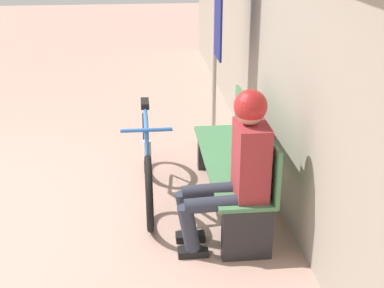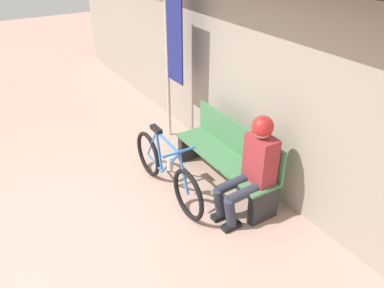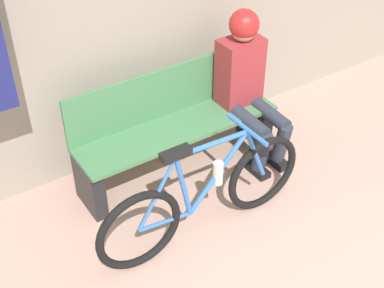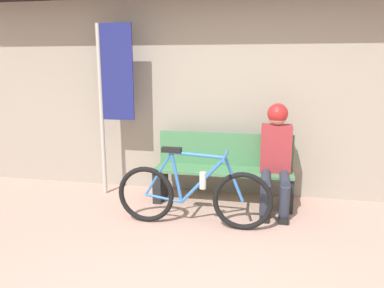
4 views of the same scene
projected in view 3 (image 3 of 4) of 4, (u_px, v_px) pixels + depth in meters
The scene contains 3 objects.
park_bench_near at pixel (174, 127), 4.11m from camera, with size 1.62×0.42×0.82m.
bicycle at pixel (205, 197), 3.55m from camera, with size 1.60×0.40×0.82m.
person_seated at pixel (247, 77), 4.11m from camera, with size 0.34×0.64×1.21m.
Camera 3 is at (-1.78, -0.94, 2.75)m, focal length 50.00 mm.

